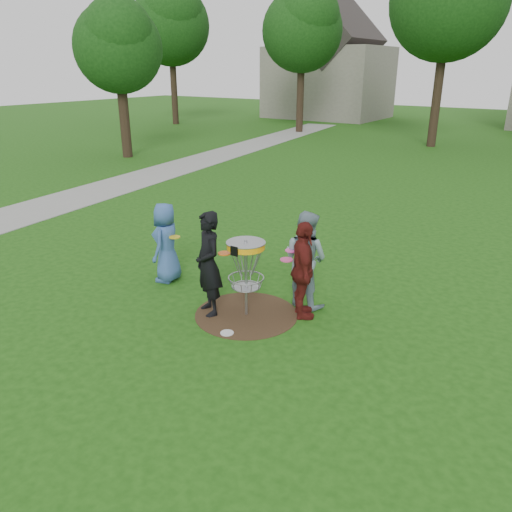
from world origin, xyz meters
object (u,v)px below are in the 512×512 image
Objects in this scene: player_maroon at (303,271)px; player_blue at (166,243)px; player_grey at (305,259)px; disc_golf_basket at (246,260)px; player_black at (208,264)px.

player_blue is at bearing 55.44° from player_maroon.
player_grey is 0.50m from player_maroon.
player_maroon is (0.21, -0.46, -0.02)m from player_grey.
player_grey is at bearing 56.98° from disc_golf_basket.
player_grey reaches higher than disc_golf_basket.
player_maroon is at bearing 75.19° from player_blue.
player_blue is at bearing 170.89° from disc_golf_basket.
player_black reaches higher than player_grey.
player_blue is at bearing 19.80° from player_grey.
player_grey is 1.14m from disc_golf_basket.
player_grey is 1.27× the size of disc_golf_basket.
player_maroon is (3.01, 0.14, 0.05)m from player_blue.
player_blue reaches higher than disc_golf_basket.
disc_golf_basket is (-0.62, -0.95, 0.14)m from player_grey.
player_maroon is at bearing 30.76° from disc_golf_basket.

